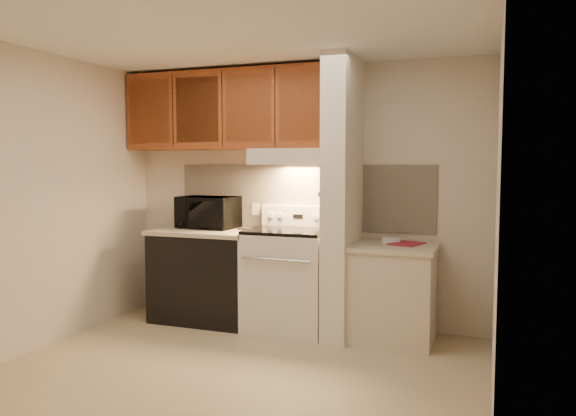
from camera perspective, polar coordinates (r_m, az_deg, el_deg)
The scene contains 50 objects.
floor at distance 4.41m, azimuth -5.22°, elevation -16.22°, with size 3.60×3.60×0.00m, color tan.
ceiling at distance 4.23m, azimuth -5.48°, elevation 17.35°, with size 3.60×3.60×0.00m, color white.
wall_back at distance 5.52m, azimuth 1.37°, elevation 1.31°, with size 3.60×0.02×2.50m, color beige.
wall_left at distance 5.17m, azimuth -23.67°, elevation 0.71°, with size 0.02×3.00×2.50m, color beige.
wall_right at distance 3.73m, azimuth 20.45°, elevation -0.52°, with size 0.02×3.00×2.50m, color beige.
backsplash at distance 5.51m, azimuth 1.33°, elevation 1.15°, with size 2.60×0.02×0.63m, color beige.
range_body at distance 5.30m, azimuth 0.14°, elevation -7.44°, with size 0.76×0.65×0.92m, color silver.
oven_window at distance 5.01m, azimuth -1.12°, elevation -7.70°, with size 0.50×0.01×0.30m, color black.
oven_handle at distance 4.93m, azimuth -1.28°, elevation -5.29°, with size 0.02×0.02×0.65m, color silver.
cooktop at distance 5.23m, azimuth 0.14°, elevation -2.34°, with size 0.74×0.64×0.03m, color black.
range_backguard at distance 5.48m, azimuth 1.16°, elevation -0.81°, with size 0.76×0.08×0.20m, color silver.
range_display at distance 5.44m, azimuth 1.02°, elevation -0.85°, with size 0.10×0.01×0.04m, color black.
range_knob_left_outer at distance 5.54m, azimuth -1.73°, elevation -0.76°, with size 0.05×0.05×0.02m, color silver.
range_knob_left_inner at distance 5.50m, azimuth -0.77°, elevation -0.79°, with size 0.05×0.05×0.02m, color silver.
range_knob_right_inner at distance 5.38m, azimuth 2.82°, elevation -0.91°, with size 0.05×0.05×0.02m, color silver.
range_knob_right_outer at distance 5.35m, azimuth 3.84°, elevation -0.95°, with size 0.05×0.05×0.02m, color silver.
dishwasher_front at distance 5.67m, azimuth -8.27°, elevation -6.96°, with size 1.00×0.63×0.87m, color black.
left_countertop at distance 5.60m, azimuth -8.32°, elevation -2.39°, with size 1.04×0.67×0.04m, color beige.
spoon_rest at distance 5.53m, azimuth -4.09°, elevation -2.16°, with size 0.21×0.07×0.01m, color black.
teal_jar at distance 5.82m, azimuth -11.08°, elevation -1.50°, with size 0.08×0.08×0.09m, color #1D6463.
outlet at distance 5.68m, azimuth -3.30°, elevation -0.12°, with size 0.08×0.01×0.12m, color beige.
microwave at distance 5.73m, azimuth -8.11°, elevation -0.43°, with size 0.58×0.39×0.32m, color black.
partition_pillar at distance 5.04m, azimuth 5.58°, elevation 0.98°, with size 0.22×0.70×2.50m, color silver.
pillar_trim at distance 5.07m, azimuth 4.31°, elevation 1.57°, with size 0.01×0.70×0.04m, color #954620.
knife_strip at distance 5.02m, azimuth 4.09°, elevation 1.78°, with size 0.02×0.42×0.04m, color black.
knife_blade_a at distance 4.86m, azimuth 3.38°, elevation 0.51°, with size 0.01×0.04×0.16m, color silver.
knife_handle_a at distance 4.87m, azimuth 3.43°, elevation 2.28°, with size 0.02×0.02×0.10m, color black.
knife_blade_b at distance 4.95m, azimuth 3.68°, elevation 0.47°, with size 0.01×0.04×0.18m, color silver.
knife_handle_b at distance 4.96m, azimuth 3.74°, elevation 2.32°, with size 0.02×0.02×0.10m, color black.
knife_blade_c at distance 5.03m, azimuth 3.95°, elevation 0.42°, with size 0.01×0.04×0.20m, color silver.
knife_handle_c at distance 5.01m, azimuth 3.93°, elevation 2.34°, with size 0.02×0.02×0.10m, color black.
knife_blade_d at distance 5.10m, azimuth 4.19°, elevation 0.70°, with size 0.01×0.04×0.16m, color silver.
knife_handle_d at distance 5.11m, azimuth 4.24°, elevation 2.38°, with size 0.02×0.02×0.10m, color black.
knife_blade_e at distance 5.18m, azimuth 4.43°, elevation 0.64°, with size 0.01×0.04×0.18m, color silver.
knife_handle_e at distance 5.19m, azimuth 4.50°, elevation 2.42°, with size 0.02×0.02×0.10m, color black.
oven_mitt at distance 5.25m, azimuth 4.64°, elevation 0.23°, with size 0.03×0.10×0.23m, color slate.
right_cab_base at distance 5.07m, azimuth 10.60°, elevation -8.72°, with size 0.70×0.60×0.81m, color beige.
right_countertop at distance 4.99m, azimuth 10.67°, elevation -3.96°, with size 0.74×0.64×0.04m, color beige.
red_folder at distance 5.07m, azimuth 11.98°, elevation -3.56°, with size 0.23×0.31×0.01m, color maroon.
white_box at distance 5.17m, azimuth 10.46°, elevation -3.21°, with size 0.16×0.10×0.04m, color white.
range_hood at distance 5.31m, azimuth 0.61°, elevation 5.23°, with size 0.78×0.44×0.15m, color beige.
hood_lip at distance 5.11m, azimuth -0.19°, elevation 4.75°, with size 0.78×0.04×0.06m, color beige.
upper_cabinets at distance 5.64m, azimuth -5.95°, elevation 9.84°, with size 2.18×0.33×0.77m, color #954620.
cab_door_a at distance 5.91m, azimuth -13.89°, elevation 9.49°, with size 0.46×0.01×0.63m, color #954620.
cab_gap_a at distance 5.76m, azimuth -11.61°, elevation 9.66°, with size 0.01×0.01×0.73m, color black.
cab_door_b at distance 5.63m, azimuth -9.21°, elevation 9.83°, with size 0.46×0.01×0.63m, color #954620.
cab_gap_b at distance 5.50m, azimuth -6.70°, elevation 9.98°, with size 0.01×0.01×0.73m, color black.
cab_door_c at distance 5.38m, azimuth -4.07°, elevation 10.12°, with size 0.46×0.01×0.63m, color #954620.
cab_gap_c at distance 5.27m, azimuth -1.33°, elevation 10.24°, with size 0.01×0.01×0.73m, color black.
cab_door_d at distance 5.18m, azimuth 1.53°, elevation 10.34°, with size 0.46×0.01×0.63m, color #954620.
Camera 1 is at (1.78, -3.72, 1.56)m, focal length 35.00 mm.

